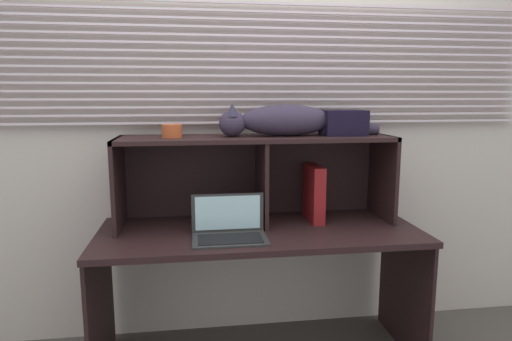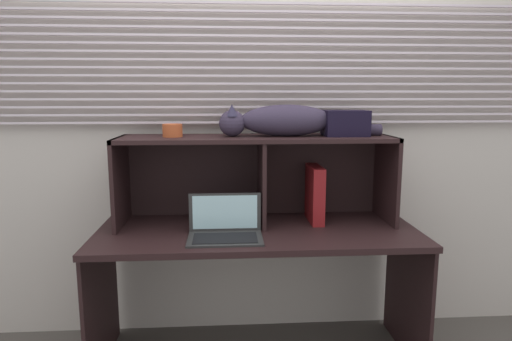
% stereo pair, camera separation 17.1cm
% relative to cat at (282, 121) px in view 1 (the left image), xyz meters
% --- Properties ---
extents(back_panel_with_blinds, '(4.40, 0.08, 2.50)m').
position_rel_cat_xyz_m(back_panel_with_blinds, '(-0.13, 0.23, 0.01)').
color(back_panel_with_blinds, beige).
rests_on(back_panel_with_blinds, ground).
extents(desk, '(1.62, 0.65, 0.71)m').
position_rel_cat_xyz_m(desk, '(-0.13, -0.13, -0.67)').
color(desk, black).
rests_on(desk, ground).
extents(hutch_shelf_unit, '(1.43, 0.37, 0.46)m').
position_rel_cat_xyz_m(hutch_shelf_unit, '(-0.13, 0.04, -0.21)').
color(hutch_shelf_unit, black).
rests_on(hutch_shelf_unit, desk).
extents(cat, '(0.85, 0.17, 0.17)m').
position_rel_cat_xyz_m(cat, '(0.00, 0.00, 0.00)').
color(cat, '#342B3F').
rests_on(cat, hutch_shelf_unit).
extents(laptop, '(0.35, 0.23, 0.20)m').
position_rel_cat_xyz_m(laptop, '(-0.30, -0.25, -0.50)').
color(laptop, '#2D2D2D').
rests_on(laptop, desk).
extents(binder_upright, '(0.06, 0.24, 0.30)m').
position_rel_cat_xyz_m(binder_upright, '(0.18, 0.00, -0.39)').
color(binder_upright, maroon).
rests_on(binder_upright, desk).
extents(book_stack, '(0.19, 0.26, 0.07)m').
position_rel_cat_xyz_m(book_stack, '(-0.36, -0.00, -0.50)').
color(book_stack, brown).
rests_on(book_stack, desk).
extents(small_basket, '(0.10, 0.10, 0.07)m').
position_rel_cat_xyz_m(small_basket, '(-0.56, 0.00, -0.05)').
color(small_basket, '#B95029').
rests_on(small_basket, hutch_shelf_unit).
extents(storage_box, '(0.22, 0.18, 0.13)m').
position_rel_cat_xyz_m(storage_box, '(0.33, 0.00, -0.01)').
color(storage_box, black).
rests_on(storage_box, hutch_shelf_unit).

